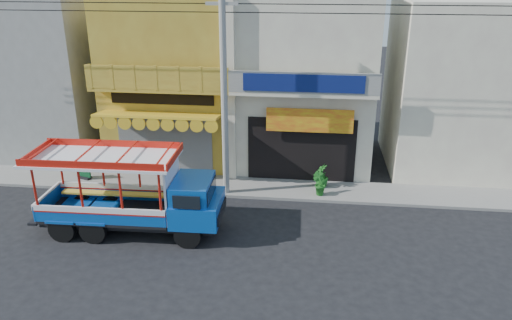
{
  "coord_description": "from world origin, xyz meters",
  "views": [
    {
      "loc": [
        2.41,
        -15.18,
        8.91
      ],
      "look_at": [
        0.33,
        2.5,
        1.92
      ],
      "focal_mm": 35.0,
      "sensor_mm": 36.0,
      "label": 1
    }
  ],
  "objects_px": {
    "green_sign": "(84,170)",
    "potted_plant_b": "(319,184)",
    "utility_pole": "(228,74)",
    "songthaew_truck": "(142,194)",
    "potted_plant_c": "(322,176)"
  },
  "relations": [
    {
      "from": "songthaew_truck",
      "to": "green_sign",
      "type": "relative_size",
      "value": 6.94
    },
    {
      "from": "songthaew_truck",
      "to": "potted_plant_b",
      "type": "height_order",
      "value": "songthaew_truck"
    },
    {
      "from": "green_sign",
      "to": "potted_plant_b",
      "type": "height_order",
      "value": "potted_plant_b"
    },
    {
      "from": "songthaew_truck",
      "to": "green_sign",
      "type": "bearing_deg",
      "value": 135.19
    },
    {
      "from": "utility_pole",
      "to": "green_sign",
      "type": "xyz_separation_m",
      "value": [
        -6.57,
        0.66,
        -4.51
      ]
    },
    {
      "from": "songthaew_truck",
      "to": "utility_pole",
      "type": "bearing_deg",
      "value": 53.82
    },
    {
      "from": "utility_pole",
      "to": "green_sign",
      "type": "distance_m",
      "value": 8.0
    },
    {
      "from": "potted_plant_b",
      "to": "potted_plant_c",
      "type": "bearing_deg",
      "value": -67.12
    },
    {
      "from": "green_sign",
      "to": "potted_plant_b",
      "type": "distance_m",
      "value": 10.23
    },
    {
      "from": "green_sign",
      "to": "songthaew_truck",
      "type": "bearing_deg",
      "value": -44.81
    },
    {
      "from": "songthaew_truck",
      "to": "potted_plant_b",
      "type": "relative_size",
      "value": 6.89
    },
    {
      "from": "songthaew_truck",
      "to": "green_sign",
      "type": "xyz_separation_m",
      "value": [
        -4.08,
        4.05,
        -0.96
      ]
    },
    {
      "from": "green_sign",
      "to": "potted_plant_b",
      "type": "xyz_separation_m",
      "value": [
        10.22,
        -0.45,
        0.08
      ]
    },
    {
      "from": "potted_plant_c",
      "to": "green_sign",
      "type": "bearing_deg",
      "value": -91.98
    },
    {
      "from": "potted_plant_b",
      "to": "potted_plant_c",
      "type": "xyz_separation_m",
      "value": [
        0.11,
        0.79,
        0.02
      ]
    }
  ]
}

